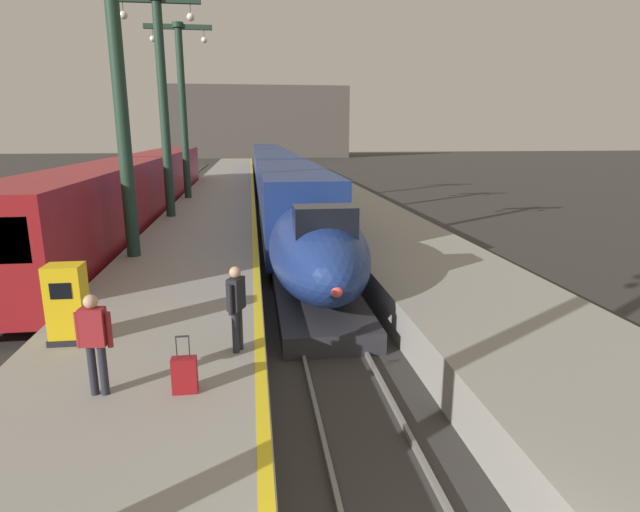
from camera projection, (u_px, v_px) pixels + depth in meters
name	position (u px, v px, depth m)	size (l,w,h in m)	color
platform_left	(212.00, 220.00, 27.77)	(4.80, 110.00, 1.05)	gray
platform_right	(358.00, 217.00, 28.81)	(4.80, 110.00, 1.05)	gray
platform_left_safety_stripe	(254.00, 209.00, 27.93)	(0.20, 107.80, 0.01)	yellow
rail_main_left	(271.00, 219.00, 30.95)	(0.08, 110.00, 0.12)	slate
rail_main_right	(295.00, 218.00, 31.14)	(0.08, 110.00, 0.12)	slate
rail_secondary_left	(132.00, 222.00, 29.91)	(0.08, 110.00, 0.12)	slate
rail_secondary_right	(158.00, 221.00, 30.10)	(0.08, 110.00, 0.12)	slate
highspeed_train_main	(276.00, 176.00, 38.23)	(2.92, 57.11, 3.60)	navy
regional_train_adjacent	(141.00, 186.00, 29.28)	(2.85, 36.60, 3.80)	maroon
station_column_mid	(118.00, 70.00, 16.09)	(4.00, 0.68, 10.14)	#1E3828
station_column_far	(162.00, 89.00, 24.30)	(4.00, 0.68, 10.26)	#1E3828
station_column_distant	(182.00, 97.00, 31.42)	(4.00, 0.68, 10.46)	#1E3828
passenger_near_edge	(94.00, 337.00, 8.06)	(0.57, 0.26, 1.69)	#23232D
passenger_mid_platform	(236.00, 302.00, 9.70)	(0.36, 0.53, 1.69)	#23232D
rolling_suitcase	(185.00, 375.00, 8.29)	(0.40, 0.22, 0.98)	maroon
ticket_machine_yellow	(68.00, 306.00, 10.22)	(0.76, 0.62, 1.60)	yellow
terminus_back_wall	(259.00, 122.00, 101.14)	(36.00, 2.00, 14.00)	#4C4742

